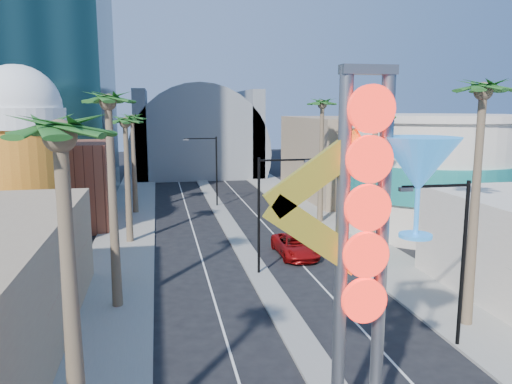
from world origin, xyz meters
The scene contains 21 objects.
sidewalk_west centered at (-9.50, 35.00, 0.07)m, with size 5.00×100.00×0.15m, color gray.
sidewalk_east centered at (9.50, 35.00, 0.07)m, with size 5.00×100.00×0.15m, color gray.
median centered at (0.00, 38.00, 0.07)m, with size 1.60×84.00×0.15m, color gray.
brick_filler_west centered at (-16.00, 38.00, 4.00)m, with size 10.00×10.00×8.00m, color brown.
filler_east centered at (16.00, 48.00, 5.00)m, with size 10.00×20.00×10.00m, color #997D63.
beer_mug centered at (-17.00, 30.00, 7.84)m, with size 7.00×7.00×14.50m.
turquoise_building centered at (18.00, 30.00, 5.25)m, with size 16.60×16.60×10.60m.
canopy centered at (0.00, 72.00, 4.31)m, with size 22.00×16.00×22.00m.
neon_sign centered at (0.82, 2.96, 7.31)m, with size 6.53×2.60×12.55m.
streetlight_0 centered at (0.55, 20.00, 4.88)m, with size 3.79×0.25×8.00m.
streetlight_1 centered at (-0.55, 44.00, 4.88)m, with size 3.79×0.25×8.00m.
streetlight_2 centered at (6.72, 8.00, 4.83)m, with size 3.45×0.25×8.00m.
palm_0 centered at (-9.00, 2.00, 9.93)m, with size 2.40×2.40×11.70m.
palm_1 centered at (-9.00, 16.00, 10.82)m, with size 2.40×2.40×12.70m.
palm_2 centered at (-9.00, 30.00, 9.48)m, with size 2.40×2.40×11.20m.
palm_3 centered at (-9.00, 42.00, 9.48)m, with size 2.40×2.40×11.20m.
palm_5 centered at (9.00, 10.00, 11.27)m, with size 2.40×2.40×13.20m.
palm_6 centered at (9.00, 22.00, 9.93)m, with size 2.40×2.40×11.70m.
palm_7 centered at (9.00, 34.00, 10.82)m, with size 2.40×2.40×12.70m.
red_pickup centered at (3.59, 23.70, 0.80)m, with size 2.67×5.78×1.61m, color #990B0C.
pedestrian_b centered at (9.52, 20.86, 0.93)m, with size 0.76×0.59×1.56m, color gray.
Camera 1 is at (-6.49, -11.88, 11.25)m, focal length 35.00 mm.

